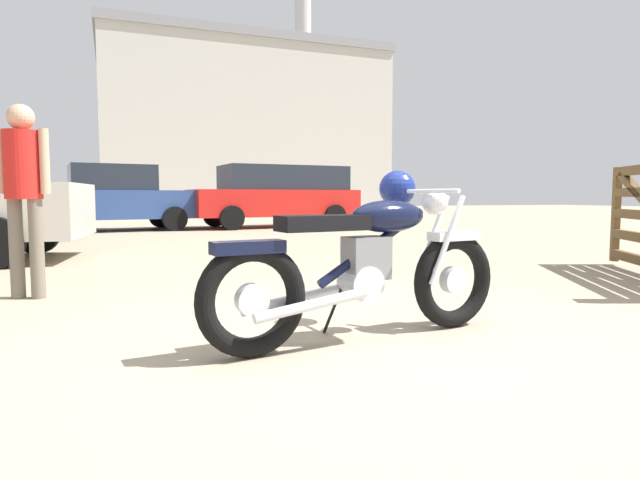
{
  "coord_description": "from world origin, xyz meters",
  "views": [
    {
      "loc": [
        -1.36,
        -2.72,
        0.88
      ],
      "look_at": [
        0.01,
        1.13,
        0.55
      ],
      "focal_mm": 29.88,
      "sensor_mm": 36.0,
      "label": 1
    }
  ],
  "objects_px": {
    "bystander": "(24,180)",
    "pale_sedan_back": "(278,194)",
    "vintage_motorcycle": "(369,260)",
    "red_hatchback_near": "(113,198)"
  },
  "relations": [
    {
      "from": "bystander",
      "to": "pale_sedan_back",
      "type": "bearing_deg",
      "value": 175.6
    },
    {
      "from": "vintage_motorcycle",
      "to": "red_hatchback_near",
      "type": "relative_size",
      "value": 0.47
    },
    {
      "from": "pale_sedan_back",
      "to": "red_hatchback_near",
      "type": "relative_size",
      "value": 1.1
    },
    {
      "from": "vintage_motorcycle",
      "to": "bystander",
      "type": "xyz_separation_m",
      "value": [
        -2.23,
        2.18,
        0.53
      ]
    },
    {
      "from": "bystander",
      "to": "red_hatchback_near",
      "type": "height_order",
      "value": "red_hatchback_near"
    },
    {
      "from": "bystander",
      "to": "red_hatchback_near",
      "type": "relative_size",
      "value": 0.38
    },
    {
      "from": "red_hatchback_near",
      "to": "bystander",
      "type": "bearing_deg",
      "value": 78.7
    },
    {
      "from": "vintage_motorcycle",
      "to": "red_hatchback_near",
      "type": "distance_m",
      "value": 11.77
    },
    {
      "from": "pale_sedan_back",
      "to": "red_hatchback_near",
      "type": "xyz_separation_m",
      "value": [
        -4.39,
        -0.22,
        -0.1
      ]
    },
    {
      "from": "vintage_motorcycle",
      "to": "red_hatchback_near",
      "type": "height_order",
      "value": "red_hatchback_near"
    }
  ]
}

